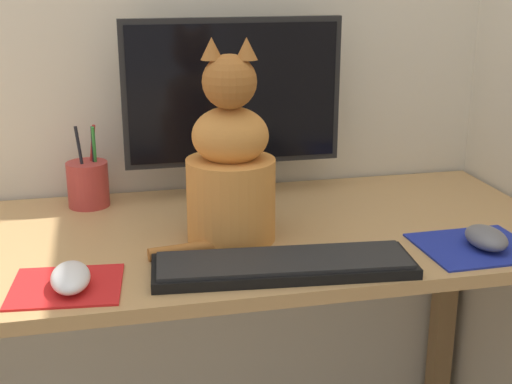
% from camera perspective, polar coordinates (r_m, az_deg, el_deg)
% --- Properties ---
extents(desk, '(1.37, 0.60, 0.75)m').
position_cam_1_polar(desk, '(1.46, -2.89, -7.31)').
color(desk, tan).
rests_on(desk, ground_plane).
extents(monitor, '(0.48, 0.17, 0.40)m').
position_cam_1_polar(monitor, '(1.56, -1.84, 7.11)').
color(monitor, black).
rests_on(monitor, desk).
extents(keyboard, '(0.46, 0.17, 0.02)m').
position_cam_1_polar(keyboard, '(1.23, 2.22, -5.86)').
color(keyboard, black).
rests_on(keyboard, desk).
extents(mousepad_left, '(0.19, 0.17, 0.00)m').
position_cam_1_polar(mousepad_left, '(1.22, -14.93, -7.30)').
color(mousepad_left, red).
rests_on(mousepad_left, desk).
extents(mousepad_right, '(0.21, 0.19, 0.00)m').
position_cam_1_polar(mousepad_right, '(1.40, 17.14, -4.22)').
color(mousepad_right, '#1E2D9E').
rests_on(mousepad_right, desk).
extents(computer_mouse_left, '(0.06, 0.11, 0.04)m').
position_cam_1_polar(computer_mouse_left, '(1.20, -14.62, -6.63)').
color(computer_mouse_left, white).
rests_on(computer_mouse_left, mousepad_left).
extents(computer_mouse_right, '(0.07, 0.10, 0.04)m').
position_cam_1_polar(computer_mouse_right, '(1.39, 17.94, -3.51)').
color(computer_mouse_right, slate).
rests_on(computer_mouse_right, mousepad_right).
extents(cat, '(0.27, 0.20, 0.38)m').
position_cam_1_polar(cat, '(1.33, -2.08, 1.94)').
color(cat, '#D6893D').
rests_on(cat, desk).
extents(pen_cup, '(0.09, 0.09, 0.18)m').
position_cam_1_polar(pen_cup, '(1.59, -13.29, 0.68)').
color(pen_cup, '#B23833').
rests_on(pen_cup, desk).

